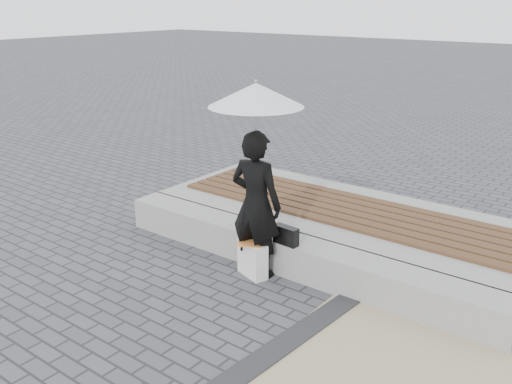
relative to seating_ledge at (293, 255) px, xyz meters
The scene contains 9 objects.
ground 1.61m from the seating_ledge, 90.00° to the right, with size 80.00×80.00×0.00m, color #48484D.
seating_ledge is the anchor object (origin of this frame).
timber_platform 1.20m from the seating_ledge, 90.00° to the left, with size 5.00×2.00×0.40m, color #969591.
timber_decking 1.22m from the seating_ledge, 90.00° to the left, with size 4.60×1.20×0.04m, color brown, non-canonical shape.
woman 0.79m from the seating_ledge, 134.12° to the right, with size 0.62×0.41×1.70m, color black.
parasol 1.93m from the seating_ledge, 134.12° to the right, with size 1.03×1.03×1.31m.
handbag 0.35m from the seating_ledge, 86.93° to the right, with size 0.30×0.11×0.21m, color black.
canvas_tote 0.49m from the seating_ledge, 127.29° to the right, with size 0.40×0.17×0.42m, color white.
magazine 0.57m from the seating_ledge, 124.01° to the right, with size 0.29×0.21×0.01m, color #F64242.
Camera 1 is at (3.32, -3.44, 3.04)m, focal length 39.67 mm.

